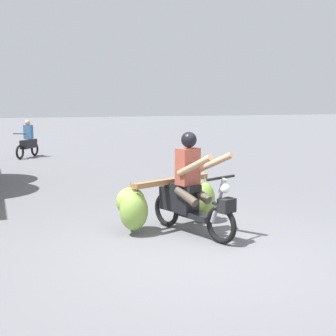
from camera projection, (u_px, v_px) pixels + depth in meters
ground_plane at (202, 254)px, 5.92m from camera, size 120.00×120.00×0.00m
motorbike_main_loaded at (177, 198)px, 7.06m from camera, size 1.85×1.95×1.58m
motorbike_distant_ahead_left at (28, 142)px, 16.47m from camera, size 0.96×1.41×1.40m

